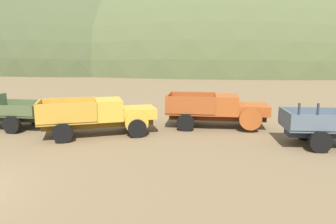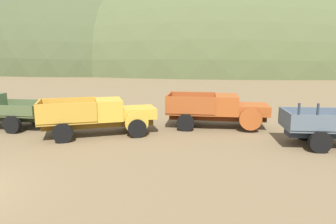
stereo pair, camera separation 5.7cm
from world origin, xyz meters
name	(u,v)px [view 1 (the left image)]	position (x,y,z in m)	size (l,w,h in m)	color
hill_far_left	(105,68)	(-13.28, 80.85, 0.00)	(75.69, 69.87, 46.84)	#424C2D
hill_distant	(251,71)	(25.08, 67.16, 0.00)	(110.02, 52.24, 45.68)	#4C5633
truck_faded_yellow	(106,116)	(3.42, 7.32, 1.01)	(6.19, 3.61, 1.91)	brown
truck_oxide_orange	(223,110)	(9.79, 9.13, 1.03)	(5.92, 2.97, 1.91)	#51220D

